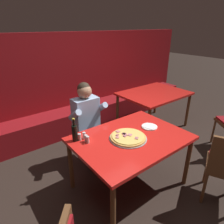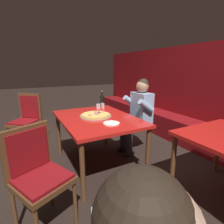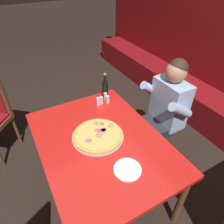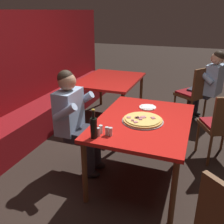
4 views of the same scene
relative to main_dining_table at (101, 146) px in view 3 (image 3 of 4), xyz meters
The scene contains 11 objects.
ground_plane 0.69m from the main_dining_table, ahead, with size 24.00×24.00×0.00m, color black.
booth_bench 1.91m from the main_dining_table, 90.00° to the left, with size 6.46×0.48×0.46m, color maroon.
main_dining_table is the anchor object (origin of this frame).
pizza 0.10m from the main_dining_table, behind, with size 0.46×0.46×0.05m.
plate_white_paper 0.38m from the main_dining_table, ahead, with size 0.21×0.21×0.02m.
beer_bottle 0.70m from the main_dining_table, 148.80° to the left, with size 0.07×0.07×0.29m.
shaker_black_pepper 0.63m from the main_dining_table, 148.50° to the left, with size 0.04×0.04×0.09m.
shaker_oregano 0.58m from the main_dining_table, 145.50° to the left, with size 0.04×0.04×0.09m.
shaker_parmesan 0.54m from the main_dining_table, 156.14° to the left, with size 0.04×0.04×0.09m.
shaker_red_pepper_flakes 0.56m from the main_dining_table, 152.40° to the left, with size 0.04×0.04×0.09m.
diner_seated_blue_shirt 0.80m from the main_dining_table, 98.12° to the left, with size 0.53×0.53×1.27m.
Camera 3 is at (1.11, -0.50, 2.01)m, focal length 32.00 mm.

